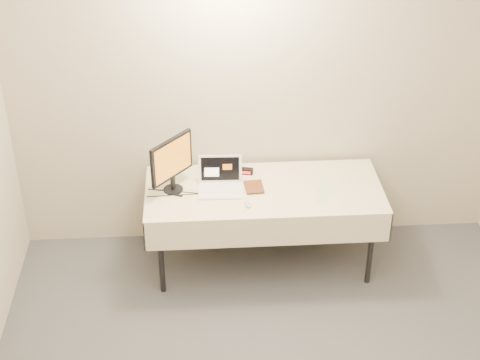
{
  "coord_description": "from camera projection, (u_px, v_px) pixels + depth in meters",
  "views": [
    {
      "loc": [
        -0.51,
        -2.79,
        3.83
      ],
      "look_at": [
        -0.19,
        1.99,
        0.86
      ],
      "focal_mm": 55.0,
      "sensor_mm": 36.0,
      "label": 1
    }
  ],
  "objects": [
    {
      "name": "laptop",
      "position": [
        220.0,
        182.0,
        5.73
      ],
      "size": [
        0.35,
        0.3,
        0.24
      ],
      "rotation": [
        0.0,
        0.0,
        -0.03
      ],
      "color": "white",
      "rests_on": "table"
    },
    {
      "name": "monitor",
      "position": [
        172.0,
        161.0,
        5.6
      ],
      "size": [
        0.31,
        0.35,
        0.45
      ],
      "rotation": [
        0.0,
        0.0,
        0.85
      ],
      "color": "black",
      "rests_on": "table"
    },
    {
      "name": "usb_dongle",
      "position": [
        179.0,
        195.0,
        5.66
      ],
      "size": [
        0.06,
        0.04,
        0.01
      ],
      "primitive_type": "cube",
      "rotation": [
        0.0,
        0.0,
        -0.39
      ],
      "color": "black",
      "rests_on": "table"
    },
    {
      "name": "alarm_clock",
      "position": [
        246.0,
        171.0,
        5.94
      ],
      "size": [
        0.12,
        0.07,
        0.05
      ],
      "rotation": [
        0.0,
        0.0,
        -0.23
      ],
      "color": "black",
      "rests_on": "table"
    },
    {
      "name": "table",
      "position": [
        264.0,
        195.0,
        5.79
      ],
      "size": [
        1.86,
        0.81,
        0.74
      ],
      "color": "black",
      "rests_on": "ground"
    },
    {
      "name": "paper_form",
      "position": [
        324.0,
        193.0,
        5.7
      ],
      "size": [
        0.19,
        0.28,
        0.0
      ],
      "primitive_type": "cube",
      "rotation": [
        0.0,
        0.0,
        -0.34
      ],
      "color": "#B4D4A8",
      "rests_on": "table"
    },
    {
      "name": "back_wall",
      "position": [
        260.0,
        93.0,
        5.82
      ],
      "size": [
        4.0,
        0.1,
        2.7
      ],
      "primitive_type": "cube",
      "color": "beige",
      "rests_on": "ground"
    },
    {
      "name": "clicker",
      "position": [
        248.0,
        204.0,
        5.55
      ],
      "size": [
        0.06,
        0.1,
        0.02
      ],
      "primitive_type": "ellipsoid",
      "rotation": [
        0.0,
        0.0,
        0.23
      ],
      "color": "#B3B3B5",
      "rests_on": "table"
    },
    {
      "name": "book",
      "position": [
        245.0,
        178.0,
        5.7
      ],
      "size": [
        0.14,
        0.03,
        0.19
      ],
      "primitive_type": "imported",
      "rotation": [
        0.0,
        0.0,
        0.06
      ],
      "color": "#99481B",
      "rests_on": "table"
    }
  ]
}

